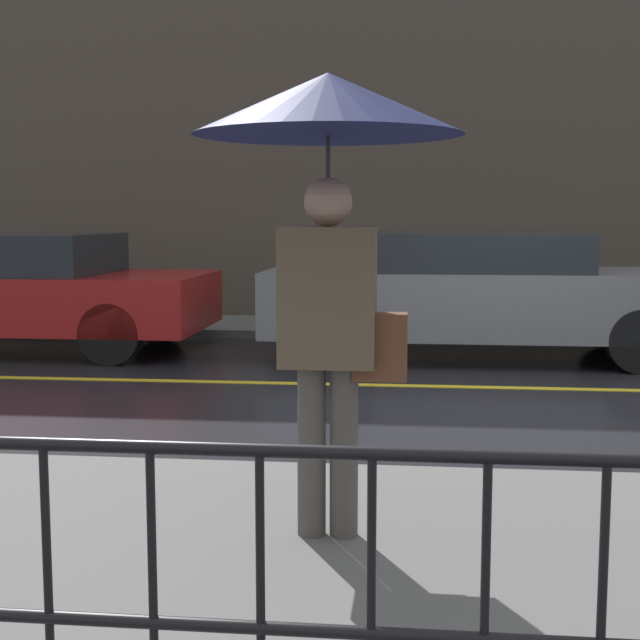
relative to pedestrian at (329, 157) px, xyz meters
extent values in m
plane|color=black|center=(1.28, 4.18, -1.80)|extent=(80.00, 80.00, 0.00)
cube|color=#60605E|center=(1.28, -0.41, -1.75)|extent=(28.00, 3.17, 0.10)
cube|color=#60605E|center=(1.28, 8.06, -1.75)|extent=(28.00, 1.75, 0.10)
cube|color=gold|center=(1.28, 4.18, -1.80)|extent=(25.20, 0.12, 0.01)
cube|color=#4C4238|center=(1.28, 9.08, 1.62)|extent=(28.00, 0.30, 6.86)
cylinder|color=black|center=(-0.57, -1.74, -1.28)|extent=(0.02, 0.02, 0.86)
cylinder|color=black|center=(-0.29, -1.74, -1.28)|extent=(0.02, 0.02, 0.86)
cylinder|color=black|center=(0.00, -1.74, -1.28)|extent=(0.02, 0.02, 0.86)
cylinder|color=black|center=(0.28, -1.74, -1.28)|extent=(0.02, 0.02, 0.86)
cylinder|color=black|center=(0.57, -1.74, -1.28)|extent=(0.02, 0.02, 0.86)
cylinder|color=black|center=(0.85, -1.74, -1.28)|extent=(0.02, 0.02, 0.86)
cylinder|color=#4C4742|center=(-0.08, 0.00, -1.31)|extent=(0.13, 0.13, 0.78)
cylinder|color=#4C4742|center=(0.07, 0.00, -1.31)|extent=(0.13, 0.13, 0.78)
cube|color=brown|center=(0.00, 0.00, -0.61)|extent=(0.42, 0.25, 0.62)
sphere|color=tan|center=(0.00, 0.00, -0.19)|extent=(0.22, 0.22, 0.22)
cylinder|color=#262628|center=(0.00, 0.00, -0.26)|extent=(0.02, 0.02, 0.70)
cone|color=#191E4C|center=(0.00, 0.00, 0.23)|extent=(1.18, 1.18, 0.27)
cube|color=brown|center=(0.23, 0.00, -0.83)|extent=(0.24, 0.12, 0.30)
cube|color=maroon|center=(-4.07, 5.89, -1.22)|extent=(4.12, 1.95, 0.62)
cube|color=#1E2328|center=(-4.24, 5.89, -0.68)|extent=(2.14, 1.79, 0.46)
cylinder|color=black|center=(-2.79, 6.76, -1.48)|extent=(0.65, 0.22, 0.65)
cylinder|color=black|center=(-2.79, 5.03, -1.48)|extent=(0.65, 0.22, 0.65)
cube|color=slate|center=(1.12, 5.89, -1.18)|extent=(4.75, 1.77, 0.69)
cube|color=#1E2328|center=(0.93, 5.89, -0.63)|extent=(2.47, 1.63, 0.41)
cylinder|color=black|center=(2.59, 6.67, -1.48)|extent=(0.64, 0.22, 0.64)
cylinder|color=black|center=(2.59, 5.12, -1.48)|extent=(0.64, 0.22, 0.64)
cylinder|color=black|center=(-0.35, 6.67, -1.48)|extent=(0.64, 0.22, 0.64)
cylinder|color=black|center=(-0.35, 5.12, -1.48)|extent=(0.64, 0.22, 0.64)
camera|label=1|loc=(0.39, -3.91, -0.26)|focal=50.00mm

